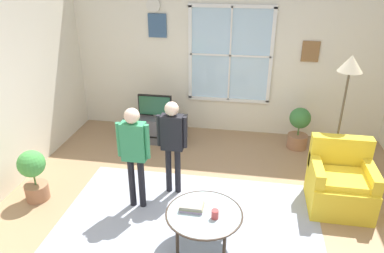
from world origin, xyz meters
name	(u,v)px	position (x,y,z in m)	size (l,w,h in m)	color
ground_plane	(205,224)	(0.00, 0.00, -0.01)	(6.05, 6.02, 0.02)	#9E7A56
back_wall	(228,52)	(0.00, 2.77, 1.46)	(5.45, 0.17, 2.92)	silver
area_rug	(188,225)	(-0.19, -0.06, 0.00)	(3.16, 2.20, 0.01)	#999EAD
tv_stand	(156,128)	(-1.16, 2.08, 0.22)	(1.06, 0.45, 0.45)	#4C4C51
television	(155,106)	(-1.16, 2.08, 0.66)	(0.58, 0.08, 0.40)	#4C4C4C
armchair	(340,184)	(1.65, 0.66, 0.33)	(0.76, 0.74, 0.87)	yellow
coffee_table	(204,215)	(0.04, -0.38, 0.43)	(0.84, 0.84, 0.46)	#99B2B7
book_stack	(192,206)	(-0.10, -0.33, 0.49)	(0.26, 0.18, 0.07)	#BDA3C4
cup	(215,214)	(0.16, -0.44, 0.50)	(0.08, 0.08, 0.10)	#BF3F3F
remote_near_books	(202,206)	(0.00, -0.28, 0.46)	(0.04, 0.14, 0.02)	black
person_green_shirt	(134,147)	(-0.91, 0.21, 0.86)	(0.41, 0.19, 1.37)	black
person_black_shirt	(172,138)	(-0.52, 0.60, 0.83)	(0.40, 0.18, 1.32)	black
potted_plant_by_window	(299,127)	(1.28, 2.22, 0.38)	(0.35, 0.35, 0.72)	#9E6B4C
potted_plant_corner	(33,173)	(-2.28, 0.13, 0.40)	(0.35, 0.35, 0.71)	#9E6B4C
floor_lamp	(349,77)	(1.70, 1.39, 1.52)	(0.32, 0.32, 1.81)	black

